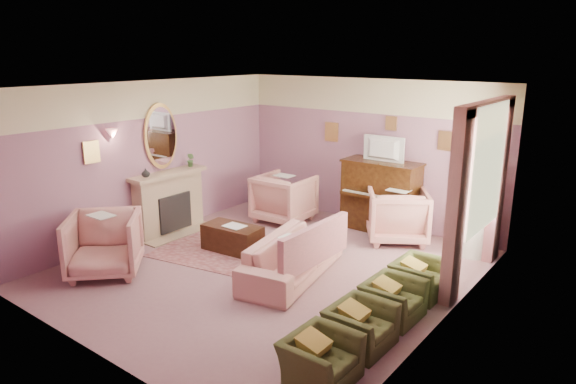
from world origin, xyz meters
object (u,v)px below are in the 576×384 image
Objects in this scene: sofa at (293,249)px; floral_armchair_left at (284,196)px; olive_chair_a at (321,352)px; olive_chair_d at (420,272)px; olive_chair_c at (393,294)px; floral_armchair_front at (104,241)px; side_table at (474,235)px; piano at (381,197)px; coffee_table at (233,238)px; olive_chair_b at (361,320)px; floral_armchair_right at (397,212)px; television at (382,147)px.

floral_armchair_left reaches higher than sofa.
olive_chair_a is 1.00× the size of olive_chair_d.
olive_chair_c is at bearing -7.41° from sofa.
olive_chair_c is 0.82m from olive_chair_d.
side_table is at bearing 44.83° from floral_armchair_front.
piano is 4.87m from olive_chair_a.
floral_armchair_left is at bearing 131.93° from olive_chair_a.
olive_chair_d is 1.92m from side_table.
olive_chair_d is (1.76, 0.59, -0.10)m from sofa.
side_table is at bearing 8.13° from floral_armchair_left.
floral_armchair_left reaches higher than coffee_table.
sofa is at bearing -126.81° from side_table.
olive_chair_d is at bearing 90.00° from olive_chair_b.
floral_armchair_left is at bearing 138.75° from olive_chair_b.
olive_chair_a is 1.00× the size of olive_chair_b.
olive_chair_a is (1.20, -4.21, -0.20)m from floral_armchair_right.
floral_armchair_front is at bearing -171.48° from olive_chair_b.
floral_armchair_right is 1.33m from side_table.
television is at bearing 61.13° from floral_armchair_front.
television is 3.57m from olive_chair_c.
floral_armchair_left is (-1.76, -0.64, -1.08)m from television.
olive_chair_b is at bearing -91.87° from side_table.
olive_chair_a is at bearing -90.00° from olive_chair_c.
side_table reaches higher than olive_chair_d.
olive_chair_d is (0.00, 1.64, 0.00)m from olive_chair_b.
olive_chair_d is at bearing 18.57° from sofa.
olive_chair_d is (3.18, 0.39, 0.10)m from coffee_table.
floral_armchair_right is 1.39× the size of olive_chair_c.
sofa is 3.03× the size of side_table.
olive_chair_b is 1.08× the size of side_table.
coffee_table is 3.21m from olive_chair_c.
coffee_table is 0.47× the size of sofa.
television is 1.23m from floral_armchair_right.
coffee_table is at bearing -120.68° from piano.
floral_armchair_left is 4.62m from olive_chair_b.
olive_chair_d is 1.08× the size of side_table.
coffee_table is (-1.47, -2.43, -1.38)m from television.
floral_armchair_front is at bearing -135.17° from side_table.
sofa is 2.81× the size of olive_chair_d.
floral_armchair_left is at bearing -158.66° from piano.
piano is 1.40× the size of coffee_table.
floral_armchair_left is 1.39× the size of olive_chair_d.
floral_armchair_right is (2.27, 0.35, 0.00)m from floral_armchair_left.
olive_chair_c is at bearing -32.65° from floral_armchair_left.
side_table is at bearing 86.53° from olive_chair_d.
television reaches higher than coffee_table.
sofa is at bearing -7.90° from coffee_table.
television is (0.00, -0.05, 0.95)m from piano.
floral_armchair_left is 3.63m from side_table.
television is 5.02m from floral_armchair_front.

